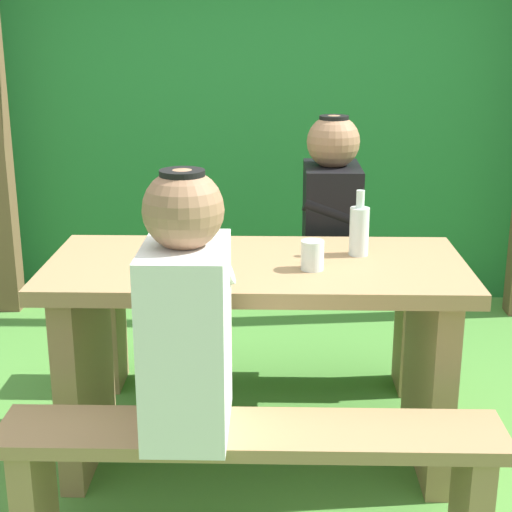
{
  "coord_description": "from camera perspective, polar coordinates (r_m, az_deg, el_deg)",
  "views": [
    {
      "loc": [
        0.06,
        -2.49,
        1.51
      ],
      "look_at": [
        0.0,
        0.0,
        0.76
      ],
      "focal_mm": 54.81,
      "sensor_mm": 36.0,
      "label": 1
    }
  ],
  "objects": [
    {
      "name": "picnic_table",
      "position": [
        2.69,
        0.0,
        -5.21
      ],
      "size": [
        1.4,
        0.64,
        0.74
      ],
      "color": "#9E7A51",
      "rests_on": "ground_plane"
    },
    {
      "name": "ground_plane",
      "position": [
        2.92,
        0.0,
        -14.37
      ],
      "size": [
        12.0,
        12.0,
        0.0
      ],
      "primitive_type": "plane",
      "color": "#4D8A38"
    },
    {
      "name": "hedge_backdrop",
      "position": [
        4.62,
        0.62,
        9.32
      ],
      "size": [
        6.4,
        0.75,
        1.81
      ],
      "primitive_type": "cube",
      "color": "#237131",
      "rests_on": "ground_plane"
    },
    {
      "name": "drinking_glass",
      "position": [
        2.52,
        4.14,
        0.06
      ],
      "size": [
        0.08,
        0.08,
        0.1
      ],
      "primitive_type": "cylinder",
      "color": "silver",
      "rests_on": "picnic_table"
    },
    {
      "name": "bench_far",
      "position": [
        3.29,
        0.24,
        -4.45
      ],
      "size": [
        1.4,
        0.24,
        0.44
      ],
      "color": "#9E7A51",
      "rests_on": "ground_plane"
    },
    {
      "name": "person_white_shirt",
      "position": [
        2.07,
        -5.12,
        -4.23
      ],
      "size": [
        0.25,
        0.35,
        0.72
      ],
      "color": "white",
      "rests_on": "bench_near"
    },
    {
      "name": "bench_near",
      "position": [
        2.26,
        -0.36,
        -15.13
      ],
      "size": [
        1.4,
        0.24,
        0.44
      ],
      "color": "#9E7A51",
      "rests_on": "ground_plane"
    },
    {
      "name": "person_black_coat",
      "position": [
        3.16,
        5.52,
        3.21
      ],
      "size": [
        0.25,
        0.35,
        0.72
      ],
      "color": "black",
      "rests_on": "bench_far"
    },
    {
      "name": "bottle_left",
      "position": [
        2.68,
        7.54,
        1.93
      ],
      "size": [
        0.07,
        0.07,
        0.23
      ],
      "color": "silver",
      "rests_on": "picnic_table"
    }
  ]
}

